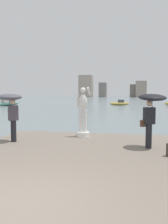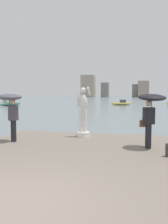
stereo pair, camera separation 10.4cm
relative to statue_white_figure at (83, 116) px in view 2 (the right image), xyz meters
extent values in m
plane|color=slate|center=(0.08, 33.35, -1.34)|extent=(400.00, 400.00, 0.00)
cube|color=slate|center=(0.08, -4.26, -1.14)|extent=(7.42, 10.77, 0.40)
cylinder|color=white|center=(0.00, -0.01, -0.83)|extent=(0.59, 0.59, 0.22)
cylinder|color=white|center=(-0.10, -0.01, -0.22)|extent=(0.15, 0.15, 1.01)
cylinder|color=white|center=(0.10, -0.01, -0.22)|extent=(0.15, 0.15, 1.01)
ellipsoid|color=white|center=(0.00, -0.01, 0.64)|extent=(0.38, 0.26, 0.71)
sphere|color=white|center=(0.00, -0.01, 1.18)|extent=(0.24, 0.24, 0.24)
cylinder|color=white|center=(-0.24, -0.01, 0.73)|extent=(0.10, 0.10, 0.62)
cylinder|color=white|center=(0.22, 0.26, 1.13)|extent=(0.10, 0.59, 0.40)
cylinder|color=black|center=(-2.58, -1.60, -0.50)|extent=(0.22, 0.22, 0.88)
cube|color=#47424C|center=(-2.58, -1.60, 0.24)|extent=(0.45, 0.42, 0.60)
sphere|color=beige|center=(-2.58, -1.60, 0.68)|extent=(0.21, 0.21, 0.21)
cylinder|color=#262626|center=(-2.70, -1.65, 0.55)|extent=(0.02, 0.02, 0.53)
ellipsoid|color=#4C4C56|center=(-2.70, -1.65, 0.88)|extent=(1.38, 1.38, 0.29)
cylinder|color=black|center=(2.75, -1.75, -0.50)|extent=(0.22, 0.22, 0.88)
cube|color=black|center=(2.75, -1.75, 0.24)|extent=(0.43, 0.34, 0.60)
sphere|color=tan|center=(2.75, -1.75, 0.68)|extent=(0.21, 0.21, 0.21)
cylinder|color=#262626|center=(2.85, -1.68, 0.56)|extent=(0.02, 0.02, 0.54)
ellipsoid|color=black|center=(2.85, -1.68, 0.89)|extent=(1.23, 1.25, 0.33)
cube|color=#513323|center=(2.53, -1.80, -0.04)|extent=(0.20, 0.15, 0.24)
ellipsoid|color=#B2993D|center=(0.18, 36.72, -1.04)|extent=(4.17, 2.19, 0.61)
cube|color=#4C4C51|center=(0.47, 36.80, -0.51)|extent=(1.28, 1.19, 0.53)
ellipsoid|color=#336B5B|center=(-20.38, 30.72, -1.02)|extent=(2.68, 5.48, 0.64)
cube|color=#B2ADA3|center=(-20.50, 30.33, -0.37)|extent=(1.41, 2.10, 0.76)
cube|color=#A89989|center=(-22.96, 127.13, 5.02)|extent=(7.64, 7.18, 12.73)
cube|color=gray|center=(-13.69, 133.68, 2.97)|extent=(4.32, 7.61, 8.62)
cube|color=gray|center=(5.00, 134.84, 2.44)|extent=(5.24, 5.64, 7.56)
cube|color=gray|center=(8.63, 128.49, 3.27)|extent=(5.90, 6.46, 9.22)
camera|label=1|loc=(2.03, -10.47, 1.04)|focal=38.03mm
camera|label=2|loc=(2.14, -10.45, 1.04)|focal=38.03mm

